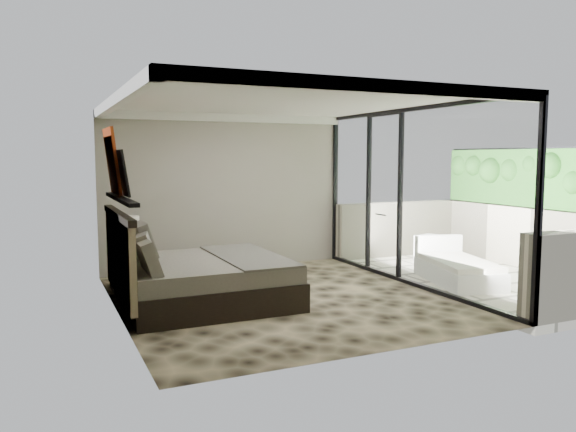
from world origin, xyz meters
name	(u,v)px	position (x,y,z in m)	size (l,w,h in m)	color
floor	(281,298)	(0.00, 0.00, 0.00)	(5.00, 5.00, 0.00)	black
ceiling	(281,102)	(0.00, 0.00, 2.79)	(4.50, 5.00, 0.02)	silver
back_wall	(226,192)	(0.00, 2.49, 1.40)	(4.50, 0.02, 2.80)	gray
left_wall	(117,207)	(-2.24, 0.00, 1.40)	(0.02, 5.00, 2.80)	gray
glass_wall	(411,197)	(2.25, 0.00, 1.40)	(0.08, 5.00, 2.80)	white
terrace_slab	(481,279)	(3.75, 0.00, -0.06)	(3.00, 5.00, 0.12)	beige
parapet_far	(540,240)	(5.10, 0.00, 0.55)	(0.30, 5.00, 1.10)	beige
foliage_hedge	(543,178)	(5.10, 0.00, 1.65)	(0.36, 4.60, 1.10)	#2B7624
picture_ledge	(121,199)	(-2.18, 0.10, 1.50)	(0.12, 2.20, 0.05)	black
bed	(197,278)	(-1.18, 0.21, 0.37)	(2.29, 2.21, 1.27)	black
nightstand	(127,272)	(-1.93, 1.56, 0.26)	(0.52, 0.52, 0.52)	black
table_lamp	(128,230)	(-1.89, 1.52, 0.91)	(0.33, 0.33, 0.61)	black
abstract_canvas	(112,161)	(-2.19, 0.72, 1.97)	(0.04, 0.90, 0.90)	#C55810
framed_print	(123,173)	(-2.14, 0.11, 1.82)	(0.03, 0.50, 0.60)	black
ottoman	(432,249)	(3.78, 1.34, 0.26)	(0.52, 0.52, 0.52)	silver
lounger	(457,269)	(3.06, -0.18, 0.21)	(1.26, 1.86, 0.67)	white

